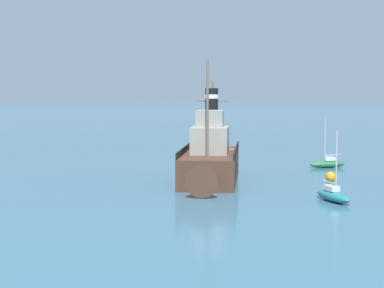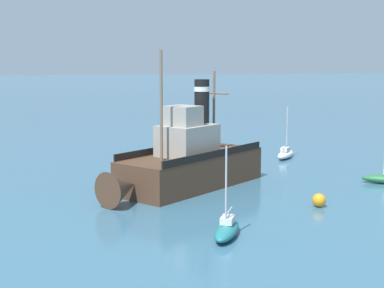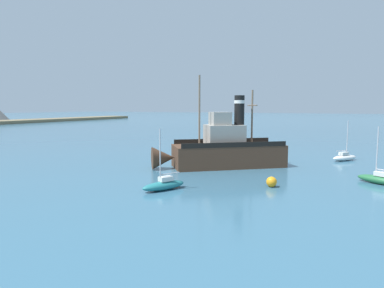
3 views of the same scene
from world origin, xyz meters
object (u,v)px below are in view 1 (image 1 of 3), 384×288
sailboat_teal (333,195)px  mooring_buoy (331,177)px  old_tugboat (210,160)px  sailboat_green (327,163)px  sailboat_white (213,156)px

sailboat_teal → mooring_buoy: size_ratio=5.65×
old_tugboat → mooring_buoy: 10.15m
old_tugboat → sailboat_green: old_tugboat is taller
old_tugboat → sailboat_teal: old_tugboat is taller
sailboat_green → sailboat_white: bearing=14.0°
old_tugboat → sailboat_green: (-2.04, -15.04, -1.40)m
old_tugboat → sailboat_teal: 12.03m
old_tugboat → sailboat_white: bearing=-48.9°
old_tugboat → mooring_buoy: bearing=-136.1°
old_tugboat → sailboat_green: bearing=-97.7°
mooring_buoy → sailboat_teal: bearing=122.1°
sailboat_white → mooring_buoy: (-17.63, 4.96, 0.01)m
sailboat_teal → mooring_buoy: 8.85m
old_tugboat → sailboat_green: 15.24m
sailboat_teal → sailboat_green: bearing=-57.5°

